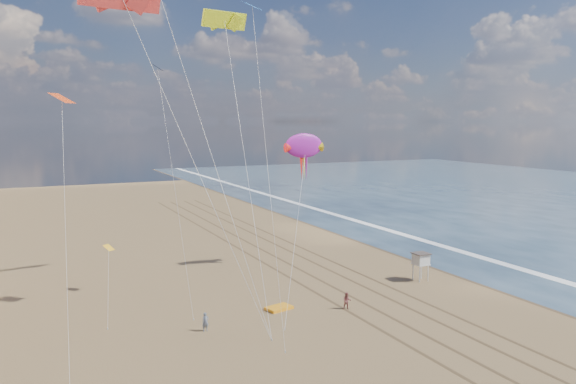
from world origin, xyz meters
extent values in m
plane|color=#42301E|center=(19.00, 40.00, 0.00)|extent=(260.00, 260.00, 0.00)
plane|color=white|center=(23.20, 40.00, 0.00)|extent=(260.00, 260.00, 0.00)
cube|color=brown|center=(-1.20, 30.00, 0.01)|extent=(0.28, 120.00, 0.01)
cube|color=brown|center=(1.20, 30.00, 0.01)|extent=(0.28, 120.00, 0.01)
cube|color=brown|center=(4.00, 30.00, 0.01)|extent=(0.28, 120.00, 0.01)
cube|color=brown|center=(6.20, 30.00, 0.01)|extent=(0.28, 120.00, 0.01)
cylinder|color=silver|center=(9.84, 22.69, 0.79)|extent=(0.11, 0.11, 1.58)
cylinder|color=silver|center=(10.89, 22.69, 0.79)|extent=(0.11, 0.11, 1.58)
cylinder|color=silver|center=(9.84, 23.74, 0.79)|extent=(0.11, 0.11, 1.58)
cylinder|color=silver|center=(10.89, 23.74, 0.79)|extent=(0.11, 0.11, 1.58)
cube|color=silver|center=(10.37, 23.22, 1.71)|extent=(1.41, 1.41, 0.11)
cube|color=silver|center=(10.37, 23.22, 2.24)|extent=(1.32, 1.32, 0.97)
cube|color=#473D38|center=(10.37, 23.22, 2.81)|extent=(1.58, 1.58, 0.09)
cube|color=orange|center=(-6.30, 21.40, 0.12)|extent=(2.45, 1.86, 0.25)
ellipsoid|color=#A91AA7|center=(2.27, 33.47, 13.45)|extent=(4.49, 0.84, 2.67)
cone|color=red|center=(0.66, 33.47, 13.25)|extent=(1.20, 1.00, 1.00)
cone|color=yellow|center=(3.87, 33.47, 13.25)|extent=(1.20, 1.00, 1.00)
cylinder|color=silver|center=(-2.83, 25.13, 6.23)|extent=(0.03, 0.03, 23.19)
imported|color=slate|center=(-13.53, 19.25, 0.74)|extent=(0.56, 0.39, 1.48)
imported|color=#97504D|center=(-1.02, 18.89, 0.74)|extent=(0.89, 0.82, 1.49)
cube|color=#F0FF1A|center=(-6.85, 32.92, 25.97)|extent=(4.78, 1.60, 1.63)
plane|color=#2A7EE3|center=(-8.44, 21.72, 25.18)|extent=(2.26, 2.24, 0.73)
plane|color=#FF4A15|center=(-22.82, 22.37, 17.71)|extent=(2.18, 2.20, 0.73)
plane|color=black|center=(-14.26, 29.84, 20.83)|extent=(1.43, 1.51, 0.62)
plane|color=yellow|center=(-18.62, 33.07, 4.25)|extent=(1.30, 1.27, 0.48)
camera|label=1|loc=(-25.75, -20.99, 16.05)|focal=35.00mm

